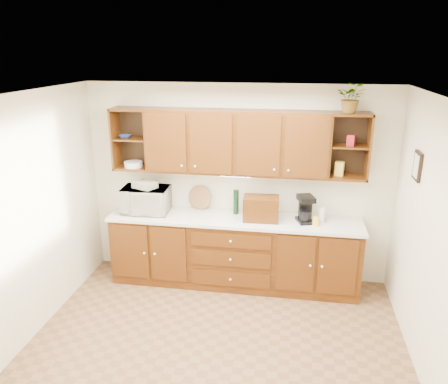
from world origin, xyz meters
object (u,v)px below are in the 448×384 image
(bread_box, at_px, (261,208))
(potted_plant, at_px, (352,98))
(microwave, at_px, (146,200))
(coffee_maker, at_px, (305,209))

(bread_box, bearing_deg, potted_plant, 4.87)
(microwave, height_order, bread_box, microwave)
(bread_box, xyz_separation_m, potted_plant, (0.99, 0.12, 1.37))
(potted_plant, bearing_deg, bread_box, -173.01)
(coffee_maker, bearing_deg, potted_plant, -8.36)
(bread_box, bearing_deg, microwave, 176.37)
(bread_box, distance_m, potted_plant, 1.70)
(potted_plant, bearing_deg, coffee_maker, -169.96)
(coffee_maker, xyz_separation_m, potted_plant, (0.45, 0.08, 1.36))
(microwave, xyz_separation_m, coffee_maker, (2.07, 0.00, -0.00))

